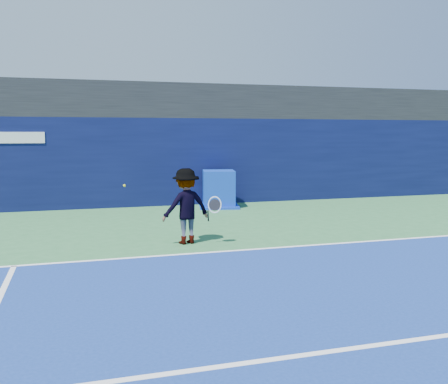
# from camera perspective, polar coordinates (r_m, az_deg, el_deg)

# --- Properties ---
(ground) EXTENTS (80.00, 80.00, 0.00)m
(ground) POSITION_cam_1_polar(r_m,az_deg,el_deg) (8.23, 12.18, -10.99)
(ground) COLOR #306A3A
(ground) RESTS_ON ground
(baseline) EXTENTS (24.00, 0.10, 0.01)m
(baseline) POSITION_cam_1_polar(r_m,az_deg,el_deg) (10.86, 4.53, -6.47)
(baseline) COLOR white
(baseline) RESTS_ON ground
(service_line) EXTENTS (24.00, 0.10, 0.01)m
(service_line) POSITION_cam_1_polar(r_m,az_deg,el_deg) (6.65, 20.77, -15.56)
(service_line) COLOR white
(service_line) RESTS_ON ground
(stadium_band) EXTENTS (36.00, 3.00, 1.20)m
(stadium_band) POSITION_cam_1_polar(r_m,az_deg,el_deg) (18.79, -4.84, 10.11)
(stadium_band) COLOR black
(stadium_band) RESTS_ON back_wall_assembly
(back_wall_assembly) EXTENTS (36.00, 1.03, 3.00)m
(back_wall_assembly) POSITION_cam_1_polar(r_m,az_deg,el_deg) (17.80, -4.13, 3.54)
(back_wall_assembly) COLOR #0A0F38
(back_wall_assembly) RESTS_ON ground
(equipment_cart) EXTENTS (1.53, 1.53, 1.24)m
(equipment_cart) POSITION_cam_1_polar(r_m,az_deg,el_deg) (16.81, -0.60, 0.18)
(equipment_cart) COLOR #0B2EA5
(equipment_cart) RESTS_ON ground
(tennis_player) EXTENTS (1.35, 0.85, 1.71)m
(tennis_player) POSITION_cam_1_polar(r_m,az_deg,el_deg) (11.26, -4.36, -1.62)
(tennis_player) COLOR silver
(tennis_player) RESTS_ON ground
(tennis_ball) EXTENTS (0.06, 0.06, 0.06)m
(tennis_ball) POSITION_cam_1_polar(r_m,az_deg,el_deg) (12.67, -11.31, 0.73)
(tennis_ball) COLOR #CECF17
(tennis_ball) RESTS_ON ground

